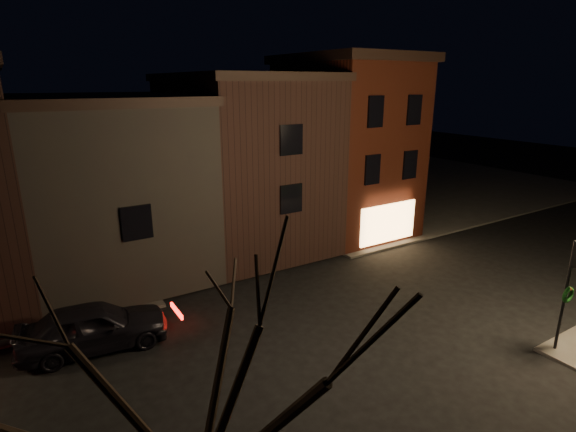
# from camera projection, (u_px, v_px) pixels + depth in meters

# --- Properties ---
(ground) EXTENTS (120.00, 120.00, 0.00)m
(ground) POSITION_uv_depth(u_px,v_px,m) (333.00, 327.00, 17.33)
(ground) COLOR black
(ground) RESTS_ON ground
(sidewalk_far_right) EXTENTS (30.00, 30.00, 0.12)m
(sidewalk_far_right) POSITION_uv_depth(u_px,v_px,m) (372.00, 178.00, 43.70)
(sidewalk_far_right) COLOR #2D2B28
(sidewalk_far_right) RESTS_ON ground
(corner_building) EXTENTS (6.50, 8.50, 10.50)m
(corner_building) POSITION_uv_depth(u_px,v_px,m) (346.00, 144.00, 27.54)
(corner_building) COLOR #3D140B
(corner_building) RESTS_ON ground
(row_building_a) EXTENTS (7.30, 10.30, 9.40)m
(row_building_a) POSITION_uv_depth(u_px,v_px,m) (243.00, 161.00, 25.24)
(row_building_a) COLOR black
(row_building_a) RESTS_ON ground
(row_building_b) EXTENTS (7.80, 10.30, 8.40)m
(row_building_b) POSITION_uv_depth(u_px,v_px,m) (109.00, 184.00, 21.71)
(row_building_b) COLOR black
(row_building_b) RESTS_ON ground
(traffic_signal) EXTENTS (0.58, 0.38, 4.05)m
(traffic_signal) POSITION_uv_depth(u_px,v_px,m) (572.00, 279.00, 14.88)
(traffic_signal) COLOR black
(traffic_signal) RESTS_ON sidewalk_near_right
(bare_tree_left) EXTENTS (5.60, 5.60, 7.50)m
(bare_tree_left) POSITION_uv_depth(u_px,v_px,m) (189.00, 365.00, 6.03)
(bare_tree_left) COLOR black
(bare_tree_left) RESTS_ON sidewalk_near_left
(parked_car_a) EXTENTS (5.18, 2.57, 1.70)m
(parked_car_a) POSITION_uv_depth(u_px,v_px,m) (94.00, 326.00, 15.74)
(parked_car_a) COLOR black
(parked_car_a) RESTS_ON ground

